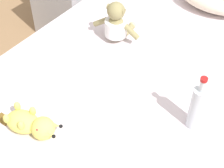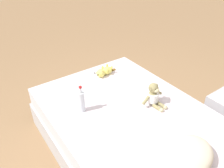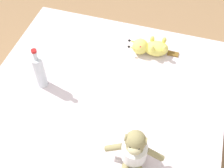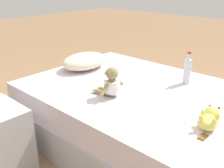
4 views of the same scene
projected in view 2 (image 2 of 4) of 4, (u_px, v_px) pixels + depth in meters
name	position (u px, v px, depth m)	size (l,w,h in m)	color
ground_plane	(126.00, 146.00, 2.40)	(16.00, 16.00, 0.00)	#93704C
bed	(127.00, 130.00, 2.26)	(1.39, 1.90, 0.52)	#B2B2B7
pillow	(184.00, 156.00, 1.58)	(0.49, 0.34, 0.15)	beige
plush_monkey	(153.00, 96.00, 2.15)	(0.29, 0.24, 0.24)	#8E8456
plush_yellow_creature	(104.00, 71.00, 2.64)	(0.33, 0.15, 0.10)	#EAE066
glass_bottle	(82.00, 101.00, 2.05)	(0.06, 0.06, 0.28)	silver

